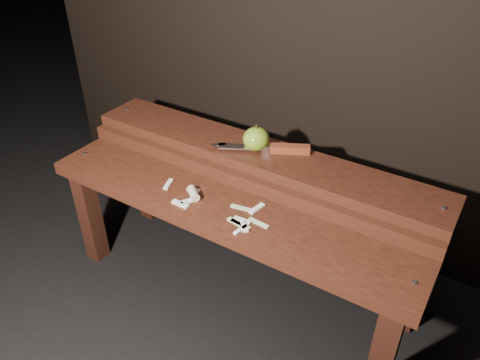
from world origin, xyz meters
The scene contains 6 objects.
ground centered at (0.00, 0.00, 0.00)m, with size 60.00×60.00×0.00m, color black.
bench_front_tier centered at (0.00, -0.06, 0.35)m, with size 1.20×0.20×0.42m.
bench_rear_tier centered at (0.00, 0.17, 0.41)m, with size 1.20×0.21×0.50m.
apple centered at (-0.01, 0.17, 0.54)m, with size 0.08×0.08×0.09m.
knife centered at (0.05, 0.19, 0.51)m, with size 0.29×0.16×0.03m.
apple_scraps centered at (-0.03, -0.06, 0.43)m, with size 0.38×0.16×0.03m.
Camera 1 is at (0.63, -0.93, 1.24)m, focal length 35.00 mm.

